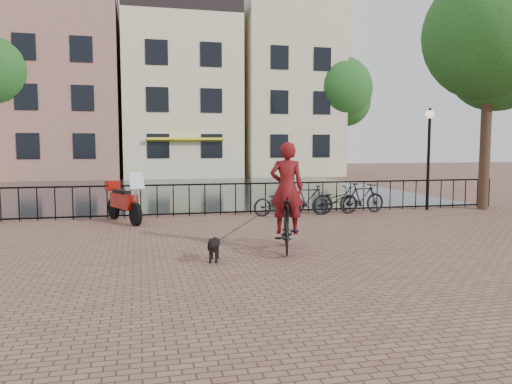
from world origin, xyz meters
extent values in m
plane|color=brown|center=(0.00, 0.00, 0.00)|extent=(100.00, 100.00, 0.00)
plane|color=black|center=(0.00, 17.30, 0.00)|extent=(20.00, 20.00, 0.00)
cube|color=black|center=(0.00, 8.00, 1.00)|extent=(20.00, 0.05, 0.05)
cube|color=black|center=(0.00, 8.00, 0.08)|extent=(20.00, 0.05, 0.05)
cube|color=#8B5B50|center=(-7.50, 30.00, 6.00)|extent=(7.50, 9.00, 12.00)
cube|color=beige|center=(0.50, 30.00, 5.50)|extent=(8.00, 9.00, 11.00)
cube|color=black|center=(0.50, 30.00, 11.40)|extent=(8.00, 9.00, 0.80)
cube|color=gold|center=(0.50, 25.30, 2.60)|extent=(5.00, 0.60, 0.15)
cube|color=#C1BA8F|center=(8.50, 30.00, 6.25)|extent=(7.00, 9.00, 12.50)
cube|color=black|center=(8.50, 30.00, 12.90)|extent=(7.00, 9.00, 0.80)
cylinder|color=black|center=(-11.00, 27.00, 3.15)|extent=(0.36, 0.36, 6.30)
cylinder|color=black|center=(9.20, 7.30, 2.80)|extent=(0.36, 0.36, 5.60)
sphere|color=#194717|center=(9.20, 7.30, 6.00)|extent=(4.48, 4.48, 4.48)
cylinder|color=black|center=(12.00, 27.00, 2.97)|extent=(0.36, 0.36, 5.95)
sphere|color=#194717|center=(12.00, 27.00, 6.38)|extent=(4.76, 4.76, 4.76)
cylinder|color=black|center=(7.20, 7.60, 1.60)|extent=(0.10, 0.10, 3.20)
sphere|color=beige|center=(7.20, 7.60, 3.30)|extent=(0.30, 0.30, 0.30)
imported|color=black|center=(0.49, 2.25, 0.59)|extent=(1.07, 2.05, 1.18)
imported|color=#5D0E11|center=(0.49, 2.25, 1.54)|extent=(0.97, 0.77, 2.32)
imported|color=black|center=(1.80, 7.40, 0.45)|extent=(1.76, 0.75, 0.90)
imported|color=black|center=(2.75, 7.40, 0.50)|extent=(1.72, 0.72, 1.00)
imported|color=black|center=(3.70, 7.40, 0.45)|extent=(1.79, 0.87, 0.90)
imported|color=black|center=(4.65, 7.40, 0.50)|extent=(1.71, 0.67, 1.00)
camera|label=1|loc=(-2.54, -7.79, 2.24)|focal=35.00mm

